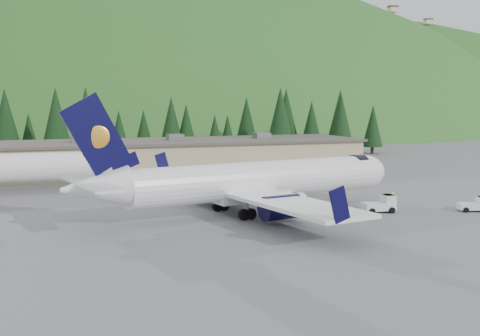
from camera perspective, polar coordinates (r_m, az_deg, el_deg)
name	(u,v)px	position (r m, az deg, el deg)	size (l,w,h in m)	color
ground	(259,213)	(62.21, 1.82, -4.25)	(600.00, 600.00, 0.00)	#5A5A5F
airliner	(250,182)	(61.13, 0.97, -1.34)	(36.75, 34.70, 12.23)	white
second_airliner	(7,167)	(79.55, -21.22, 0.07)	(27.50, 11.00, 10.05)	white
baggage_tug_a	(381,204)	(63.99, 13.22, -3.39)	(3.47, 2.24, 1.79)	silver
baggage_tug_b	(475,205)	(67.45, 21.43, -3.26)	(3.19, 2.46, 1.54)	silver
terminal_building	(145,157)	(96.97, -9.04, 1.08)	(71.00, 17.00, 6.10)	tan
ramp_worker	(392,200)	(65.98, 14.19, -3.00)	(0.68, 0.45, 1.88)	yellow
tree_line	(117,122)	(121.32, -11.56, 4.29)	(113.15, 19.18, 14.47)	black
hills	(207,301)	(290.67, -3.17, -12.52)	(614.00, 330.00, 300.00)	#195517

